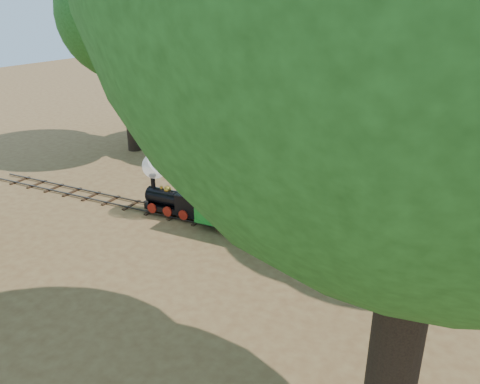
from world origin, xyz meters
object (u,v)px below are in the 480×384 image
at_px(locomotive, 171,170).
at_px(fence, 302,150).
at_px(carriage_rear, 372,233).
at_px(carriage_front, 249,209).

relative_size(locomotive, fence, 0.17).
bearing_deg(locomotive, carriage_rear, -0.59).
xyz_separation_m(carriage_front, fence, (-0.92, 7.99, -0.25)).
xyz_separation_m(locomotive, fence, (2.15, 7.92, -1.11)).
distance_m(carriage_rear, fence, 9.40).
bearing_deg(locomotive, carriage_front, -1.37).
bearing_deg(fence, carriage_front, -83.44).
relative_size(carriage_front, fence, 0.21).
height_order(locomotive, carriage_rear, locomotive).
relative_size(carriage_rear, fence, 0.21).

